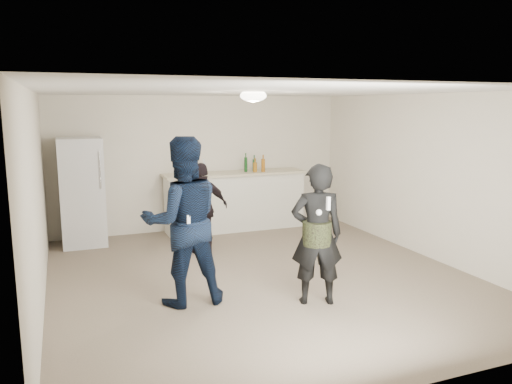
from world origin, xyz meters
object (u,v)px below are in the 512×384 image
object	(u,v)px
man	(183,222)
shaker	(203,169)
fridge	(82,192)
spectator	(203,208)
woman	(317,234)
counter	(235,202)

from	to	relation	value
man	shaker	bearing A→B (deg)	-108.13
fridge	spectator	bearing A→B (deg)	-34.35
shaker	man	xyz separation A→B (m)	(-1.14, -3.26, -0.19)
man	woman	world-z (taller)	man
shaker	man	world-z (taller)	man
counter	fridge	bearing A→B (deg)	-178.53
man	spectator	bearing A→B (deg)	-110.57
fridge	spectator	world-z (taller)	fridge
fridge	shaker	bearing A→B (deg)	4.36
man	spectator	xyz separation A→B (m)	(0.76, 1.91, -0.27)
shaker	spectator	xyz separation A→B (m)	(-0.38, -1.35, -0.45)
counter	spectator	xyz separation A→B (m)	(-0.98, -1.26, 0.20)
counter	shaker	size ratio (longest dim) A/B	15.29
fridge	counter	bearing A→B (deg)	1.47
shaker	woman	size ratio (longest dim) A/B	0.10
shaker	fridge	bearing A→B (deg)	-175.64
fridge	woman	distance (m)	4.41
shaker	man	size ratio (longest dim) A/B	0.09
counter	fridge	world-z (taller)	fridge
man	spectator	world-z (taller)	man
man	spectator	size ratio (longest dim) A/B	1.37
shaker	woman	bearing A→B (deg)	-85.32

